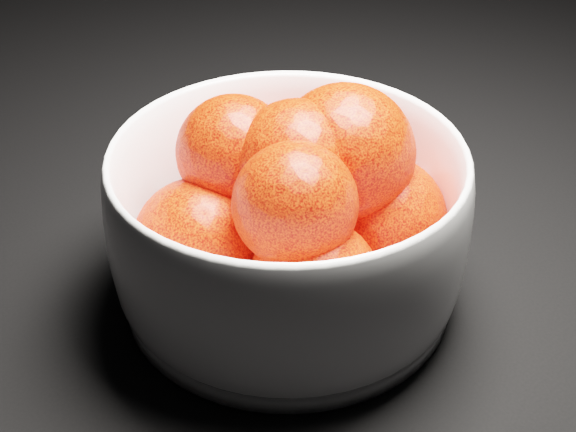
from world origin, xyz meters
TOP-DOWN VIEW (x-y plane):
  - bowl at (-0.25, 0.07)m, footprint 0.23×0.23m
  - orange_pile at (-0.25, 0.07)m, footprint 0.19×0.18m

SIDE VIEW (x-z plane):
  - bowl at x=-0.25m, z-range 0.00..0.11m
  - orange_pile at x=-0.25m, z-range 0.01..0.14m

